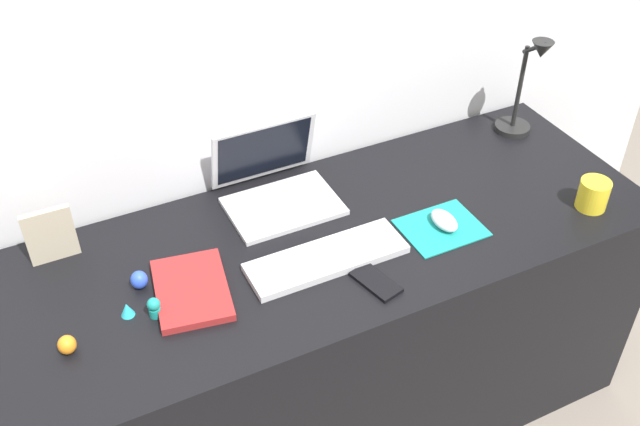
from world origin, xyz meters
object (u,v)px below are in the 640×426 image
(cell_phone, at_px, (376,282))
(toy_figurine_cyan, at_px, (127,309))
(toy_figurine_orange, at_px, (67,345))
(toy_figurine_teal, at_px, (154,307))
(keyboard, at_px, (327,258))
(mouse, at_px, (444,220))
(notebook_pad, at_px, (192,290))
(desk_lamp, at_px, (525,90))
(laptop, at_px, (274,181))
(toy_figurine_blue, at_px, (139,280))
(coffee_mug, at_px, (593,194))
(picture_frame, at_px, (50,235))

(cell_phone, xyz_separation_m, toy_figurine_cyan, (-0.57, 0.16, 0.01))
(toy_figurine_orange, bearing_deg, toy_figurine_teal, 5.97)
(keyboard, bearing_deg, mouse, -2.61)
(keyboard, xyz_separation_m, notebook_pad, (-0.34, 0.04, 0.00))
(desk_lamp, xyz_separation_m, toy_figurine_orange, (-1.44, -0.28, -0.13))
(cell_phone, bearing_deg, toy_figurine_orange, 156.80)
(laptop, xyz_separation_m, toy_figurine_cyan, (-0.49, -0.26, -0.04))
(toy_figurine_blue, bearing_deg, coffee_mug, -11.33)
(desk_lamp, height_order, picture_frame, desk_lamp)
(laptop, relative_size, toy_figurine_teal, 5.68)
(notebook_pad, bearing_deg, keyboard, 2.83)
(keyboard, relative_size, toy_figurine_teal, 7.76)
(keyboard, xyz_separation_m, picture_frame, (-0.61, 0.31, 0.06))
(toy_figurine_blue, bearing_deg, laptop, 22.99)
(keyboard, height_order, notebook_pad, same)
(mouse, relative_size, cell_phone, 0.75)
(cell_phone, bearing_deg, notebook_pad, 143.61)
(desk_lamp, distance_m, toy_figurine_cyan, 1.32)
(notebook_pad, distance_m, toy_figurine_cyan, 0.16)
(notebook_pad, height_order, toy_figurine_blue, toy_figurine_blue)
(notebook_pad, relative_size, toy_figurine_cyan, 6.69)
(notebook_pad, bearing_deg, cell_phone, -12.15)
(keyboard, relative_size, toy_figurine_blue, 8.85)
(keyboard, height_order, toy_figurine_orange, toy_figurine_orange)
(toy_figurine_cyan, height_order, toy_figurine_orange, toy_figurine_orange)
(mouse, relative_size, toy_figurine_orange, 2.13)
(toy_figurine_teal, relative_size, toy_figurine_orange, 1.17)
(toy_figurine_teal, bearing_deg, notebook_pad, 18.83)
(toy_figurine_teal, bearing_deg, coffee_mug, -6.26)
(toy_figurine_teal, bearing_deg, toy_figurine_orange, -174.03)
(picture_frame, relative_size, toy_figurine_orange, 3.32)
(mouse, relative_size, desk_lamp, 0.29)
(notebook_pad, bearing_deg, laptop, 48.15)
(cell_phone, height_order, notebook_pad, notebook_pad)
(toy_figurine_cyan, xyz_separation_m, toy_figurine_teal, (0.06, -0.03, 0.01))
(desk_lamp, bearing_deg, picture_frame, 178.06)
(notebook_pad, relative_size, toy_figurine_blue, 5.18)
(toy_figurine_cyan, bearing_deg, toy_figurine_teal, -28.34)
(coffee_mug, relative_size, toy_figurine_teal, 1.60)
(coffee_mug, height_order, toy_figurine_teal, coffee_mug)
(laptop, height_order, toy_figurine_teal, laptop)
(coffee_mug, bearing_deg, picture_frame, 162.24)
(toy_figurine_cyan, distance_m, toy_figurine_orange, 0.15)
(mouse, xyz_separation_m, notebook_pad, (-0.68, 0.06, -0.01))
(notebook_pad, xyz_separation_m, toy_figurine_blue, (-0.11, 0.07, 0.01))
(coffee_mug, bearing_deg, toy_figurine_cyan, 172.63)
(keyboard, distance_m, toy_figurine_orange, 0.64)
(picture_frame, bearing_deg, coffee_mug, -17.76)
(cell_phone, xyz_separation_m, notebook_pad, (-0.41, 0.17, 0.01))
(coffee_mug, xyz_separation_m, toy_figurine_cyan, (-1.24, 0.16, -0.02))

